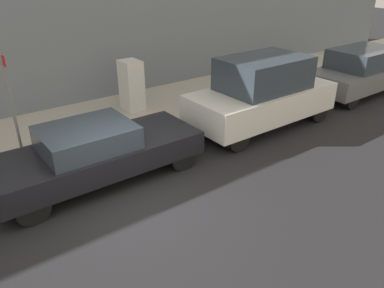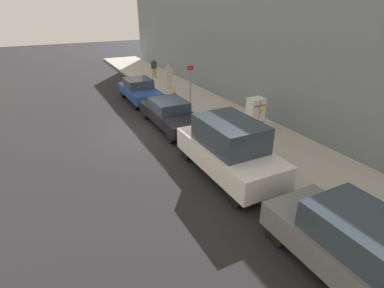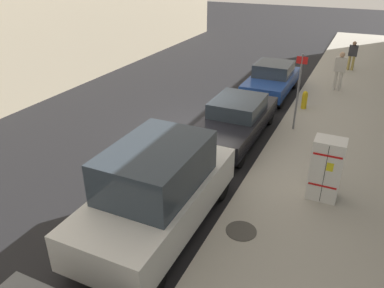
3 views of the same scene
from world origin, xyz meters
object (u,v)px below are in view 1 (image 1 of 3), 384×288
at_px(discarded_refrigerator, 132,85).
at_px(parked_suv_gray, 361,71).
at_px(street_sign_post, 11,102).
at_px(parked_sedan_dark, 97,152).
at_px(parked_van_white, 262,93).

relative_size(discarded_refrigerator, parked_suv_gray, 0.34).
xyz_separation_m(street_sign_post, parked_sedan_dark, (1.78, 1.23, -0.95)).
height_order(parked_sedan_dark, parked_van_white, parked_van_white).
distance_m(discarded_refrigerator, parked_sedan_dark, 4.26).
xyz_separation_m(discarded_refrigerator, street_sign_post, (1.50, -3.93, 0.68)).
bearing_deg(parked_suv_gray, street_sign_post, -98.39).
xyz_separation_m(discarded_refrigerator, parked_suv_gray, (3.28, 8.12, -0.11)).
bearing_deg(parked_van_white, parked_sedan_dark, -90.00).
height_order(parked_sedan_dark, parked_suv_gray, parked_suv_gray).
xyz_separation_m(discarded_refrigerator, parked_sedan_dark, (3.28, -2.70, -0.27)).
distance_m(street_sign_post, parked_suv_gray, 12.21).
relative_size(discarded_refrigerator, parked_sedan_dark, 0.34).
bearing_deg(parked_van_white, discarded_refrigerator, -140.87).
bearing_deg(street_sign_post, discarded_refrigerator, 110.93).
height_order(discarded_refrigerator, parked_van_white, parked_van_white).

